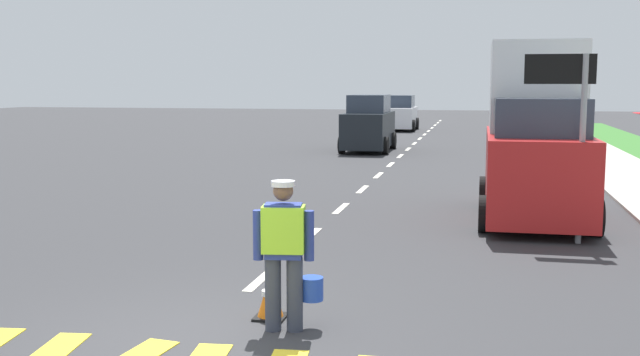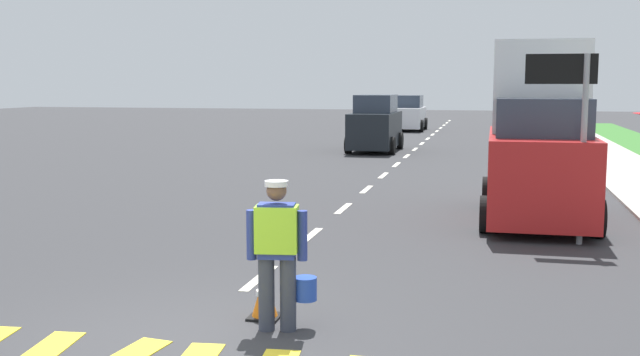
# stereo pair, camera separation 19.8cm
# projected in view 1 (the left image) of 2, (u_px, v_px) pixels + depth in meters

# --- Properties ---
(ground_plane) EXTENTS (96.00, 96.00, 0.00)m
(ground_plane) POSITION_uv_depth(u_px,v_px,m) (401.00, 155.00, 28.21)
(ground_plane) COLOR #333335
(lane_center_line) EXTENTS (0.14, 46.40, 0.01)m
(lane_center_line) POSITION_uv_depth(u_px,v_px,m) (411.00, 146.00, 32.28)
(lane_center_line) COLOR silver
(lane_center_line) RESTS_ON ground
(road_worker) EXTENTS (0.74, 0.45, 1.67)m
(road_worker) POSITION_uv_depth(u_px,v_px,m) (286.00, 248.00, 8.17)
(road_worker) COLOR #383D4C
(road_worker) RESTS_ON ground
(lane_direction_sign) EXTENTS (1.16, 0.11, 3.20)m
(lane_direction_sign) POSITION_uv_depth(u_px,v_px,m) (569.00, 102.00, 12.54)
(lane_direction_sign) COLOR gray
(lane_direction_sign) RESTS_ON ground
(traffic_cone_near) EXTENTS (0.36, 0.36, 0.53)m
(traffic_cone_near) POSITION_uv_depth(u_px,v_px,m) (270.00, 296.00, 8.67)
(traffic_cone_near) COLOR black
(traffic_cone_near) RESTS_ON ground
(delivery_truck) EXTENTS (2.16, 4.60, 3.54)m
(delivery_truck) POSITION_uv_depth(u_px,v_px,m) (536.00, 139.00, 14.92)
(delivery_truck) COLOR red
(delivery_truck) RESTS_ON ground
(car_oncoming_second) EXTENTS (1.91, 4.07, 2.25)m
(car_oncoming_second) POSITION_uv_depth(u_px,v_px,m) (369.00, 125.00, 29.91)
(car_oncoming_second) COLOR black
(car_oncoming_second) RESTS_ON ground
(car_oncoming_third) EXTENTS (2.08, 3.86, 2.01)m
(car_oncoming_third) POSITION_uv_depth(u_px,v_px,m) (399.00, 114.00, 43.00)
(car_oncoming_third) COLOR silver
(car_oncoming_third) RESTS_ON ground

